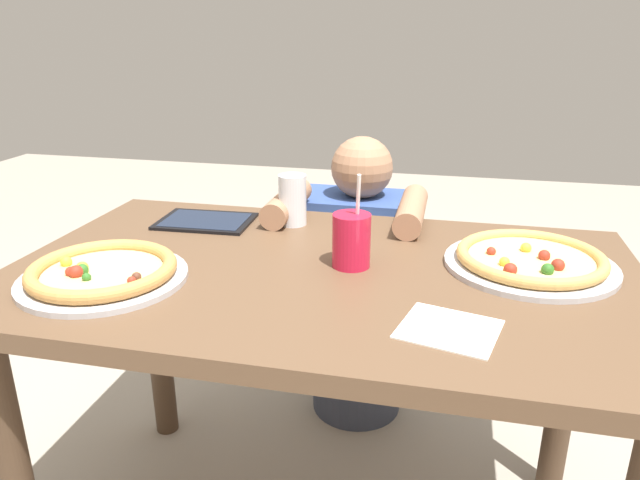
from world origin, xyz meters
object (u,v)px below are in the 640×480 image
at_px(diner_seated, 358,295).
at_px(drink_cup_colored, 351,240).
at_px(tablet, 206,221).
at_px(pizza_near, 103,272).
at_px(pizza_far, 530,260).
at_px(water_cup_clear, 292,199).

bearing_deg(diner_seated, drink_cup_colored, -83.12).
bearing_deg(tablet, diner_seated, 43.08).
distance_m(pizza_near, pizza_far, 0.89).
xyz_separation_m(tablet, diner_seated, (0.36, 0.33, -0.33)).
relative_size(pizza_far, diner_seated, 0.39).
height_order(pizza_near, tablet, pizza_near).
relative_size(pizza_near, drink_cup_colored, 1.64).
distance_m(pizza_near, tablet, 0.40).
bearing_deg(tablet, pizza_far, -9.18).
xyz_separation_m(water_cup_clear, diner_seated, (0.13, 0.29, -0.39)).
xyz_separation_m(water_cup_clear, tablet, (-0.23, -0.04, -0.06)).
relative_size(drink_cup_colored, diner_seated, 0.22).
relative_size(drink_cup_colored, water_cup_clear, 1.57).
bearing_deg(pizza_near, diner_seated, 60.70).
bearing_deg(diner_seated, pizza_near, -119.30).
height_order(water_cup_clear, tablet, water_cup_clear).
distance_m(pizza_far, drink_cup_colored, 0.38).
distance_m(pizza_far, water_cup_clear, 0.60).
xyz_separation_m(pizza_near, pizza_far, (0.85, 0.27, -0.00)).
height_order(pizza_far, drink_cup_colored, drink_cup_colored).
xyz_separation_m(pizza_far, tablet, (-0.80, 0.13, -0.01)).
distance_m(drink_cup_colored, tablet, 0.47).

